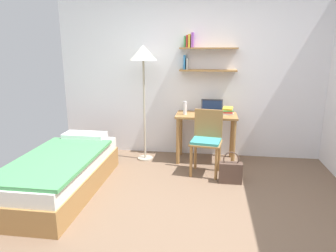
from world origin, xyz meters
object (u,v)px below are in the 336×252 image
object	(u,v)px
desk	(206,124)
desk_chair	(207,138)
water_bottle	(185,108)
handbag	(231,172)
standing_lamp	(143,59)
laptop	(212,110)
book_stack	(227,111)
bed	(62,173)

from	to	relation	value
desk	desk_chair	xyz separation A→B (m)	(0.02, -0.48, -0.08)
desk_chair	water_bottle	bearing A→B (deg)	129.08
desk	desk_chair	world-z (taller)	desk_chair
desk	handbag	size ratio (longest dim) A/B	2.14
desk_chair	standing_lamp	xyz separation A→B (m)	(-0.97, 0.41, 1.06)
laptop	desk_chair	bearing A→B (deg)	-96.44
water_bottle	desk_chair	bearing A→B (deg)	-50.92
desk_chair	book_stack	bearing A→B (deg)	61.34
bed	handbag	distance (m)	2.14
handbag	desk	bearing A→B (deg)	113.86
book_stack	handbag	bearing A→B (deg)	-87.94
desk_chair	desk	bearing A→B (deg)	92.31
desk	desk_chair	bearing A→B (deg)	-87.69
water_bottle	handbag	size ratio (longest dim) A/B	0.47
laptop	handbag	world-z (taller)	laptop
standing_lamp	laptop	world-z (taller)	standing_lamp
desk	desk_chair	distance (m)	0.49
laptop	handbag	size ratio (longest dim) A/B	0.78
laptop	book_stack	world-z (taller)	laptop
laptop	water_bottle	bearing A→B (deg)	-164.88
bed	water_bottle	world-z (taller)	water_bottle
desk	handbag	distance (m)	0.96
bed	standing_lamp	distance (m)	1.97
laptop	water_bottle	xyz separation A→B (m)	(-0.40, -0.11, 0.05)
desk	standing_lamp	xyz separation A→B (m)	(-0.95, -0.07, 0.98)
desk_chair	handbag	world-z (taller)	desk_chair
book_stack	water_bottle	bearing A→B (deg)	-169.53
book_stack	bed	bearing A→B (deg)	-146.04
desk	standing_lamp	distance (m)	1.37
bed	desk_chair	world-z (taller)	desk_chair
water_bottle	book_stack	xyz separation A→B (m)	(0.64, 0.12, -0.05)
desk	laptop	world-z (taller)	laptop
laptop	handbag	bearing A→B (deg)	-72.34
desk_chair	book_stack	size ratio (longest dim) A/B	3.84
standing_lamp	water_bottle	world-z (taller)	standing_lamp
book_stack	laptop	bearing A→B (deg)	-177.79
bed	handbag	xyz separation A→B (m)	(2.07, 0.53, -0.09)
desk_chair	laptop	xyz separation A→B (m)	(0.06, 0.53, 0.30)
bed	water_bottle	bearing A→B (deg)	41.90
desk	desk_chair	size ratio (longest dim) A/B	1.03
handbag	bed	bearing A→B (deg)	-165.70
bed	laptop	xyz separation A→B (m)	(1.81, 1.37, 0.56)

